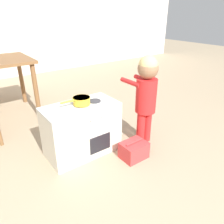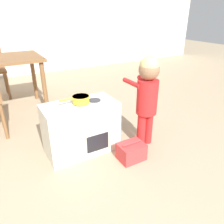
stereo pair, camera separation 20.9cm
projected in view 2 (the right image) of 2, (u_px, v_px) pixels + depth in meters
The scene contains 4 objects.
play_kitchen at pixel (81, 128), 2.07m from camera, with size 0.68×0.37×0.50m.
toy_pot at pixel (80, 99), 1.95m from camera, with size 0.27×0.16×0.06m.
child_figure at pixel (147, 91), 2.03m from camera, with size 0.22×0.36×0.90m.
toy_basket at pixel (131, 151), 2.00m from camera, with size 0.24×0.18×0.18m.
Camera 2 is at (-0.37, -0.71, 1.26)m, focal length 35.00 mm.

